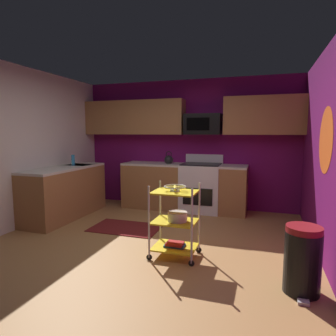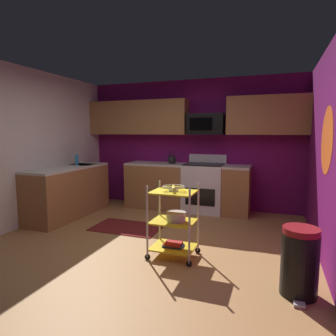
# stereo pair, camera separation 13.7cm
# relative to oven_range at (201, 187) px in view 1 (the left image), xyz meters

# --- Properties ---
(floor) EXTENTS (4.40, 4.80, 0.04)m
(floor) POSITION_rel_oven_range_xyz_m (-0.36, -2.10, -0.50)
(floor) COLOR #A87542
(floor) RESTS_ON ground
(wall_back) EXTENTS (4.52, 0.06, 2.60)m
(wall_back) POSITION_rel_oven_range_xyz_m (-0.36, 0.33, 0.82)
(wall_back) COLOR #6B1156
(wall_back) RESTS_ON ground
(wall_left) EXTENTS (0.06, 4.80, 2.60)m
(wall_left) POSITION_rel_oven_range_xyz_m (-2.59, -2.10, 0.82)
(wall_left) COLOR silver
(wall_left) RESTS_ON ground
(wall_right) EXTENTS (0.06, 4.80, 2.60)m
(wall_right) POSITION_rel_oven_range_xyz_m (1.87, -2.10, 0.82)
(wall_right) COLOR #6B1156
(wall_right) RESTS_ON ground
(wall_flower_decal) EXTENTS (0.00, 0.80, 0.80)m
(wall_flower_decal) POSITION_rel_oven_range_xyz_m (1.84, -1.70, 0.97)
(wall_flower_decal) COLOR #E5591E
(counter_run) EXTENTS (3.44, 2.37, 0.92)m
(counter_run) POSITION_rel_oven_range_xyz_m (-1.17, -0.50, -0.01)
(counter_run) COLOR #9E6B3D
(counter_run) RESTS_ON ground
(oven_range) EXTENTS (0.76, 0.65, 1.10)m
(oven_range) POSITION_rel_oven_range_xyz_m (0.00, 0.00, 0.00)
(oven_range) COLOR white
(oven_range) RESTS_ON ground
(upper_cabinets) EXTENTS (4.40, 0.33, 0.70)m
(upper_cabinets) POSITION_rel_oven_range_xyz_m (-0.44, 0.13, 1.37)
(upper_cabinets) COLOR #9E6B3D
(microwave) EXTENTS (0.70, 0.39, 0.40)m
(microwave) POSITION_rel_oven_range_xyz_m (-0.00, 0.10, 1.22)
(microwave) COLOR black
(rolling_cart) EXTENTS (0.60, 0.43, 0.91)m
(rolling_cart) POSITION_rel_oven_range_xyz_m (0.13, -2.22, -0.02)
(rolling_cart) COLOR silver
(rolling_cart) RESTS_ON ground
(fruit_bowl) EXTENTS (0.27, 0.27, 0.07)m
(fruit_bowl) POSITION_rel_oven_range_xyz_m (0.13, -2.22, 0.40)
(fruit_bowl) COLOR silver
(fruit_bowl) RESTS_ON rolling_cart
(mixing_bowl_large) EXTENTS (0.25, 0.25, 0.11)m
(mixing_bowl_large) POSITION_rel_oven_range_xyz_m (0.17, -2.22, 0.04)
(mixing_bowl_large) COLOR silver
(mixing_bowl_large) RESTS_ON rolling_cart
(book_stack) EXTENTS (0.26, 0.17, 0.05)m
(book_stack) POSITION_rel_oven_range_xyz_m (0.13, -2.22, -0.32)
(book_stack) COLOR #1E4C8C
(book_stack) RESTS_ON rolling_cart
(kettle) EXTENTS (0.21, 0.18, 0.26)m
(kettle) POSITION_rel_oven_range_xyz_m (-0.67, -0.00, 0.52)
(kettle) COLOR black
(kettle) RESTS_ON counter_run
(dish_soap_bottle) EXTENTS (0.06, 0.06, 0.20)m
(dish_soap_bottle) POSITION_rel_oven_range_xyz_m (-2.29, -0.89, 0.54)
(dish_soap_bottle) COLOR #2D8CBF
(dish_soap_bottle) RESTS_ON counter_run
(trash_can) EXTENTS (0.34, 0.42, 0.66)m
(trash_can) POSITION_rel_oven_range_xyz_m (1.54, -2.64, -0.15)
(trash_can) COLOR black
(trash_can) RESTS_ON ground
(floor_rug) EXTENTS (1.11, 0.71, 0.01)m
(floor_rug) POSITION_rel_oven_range_xyz_m (-0.94, -1.43, -0.47)
(floor_rug) COLOR maroon
(floor_rug) RESTS_ON ground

